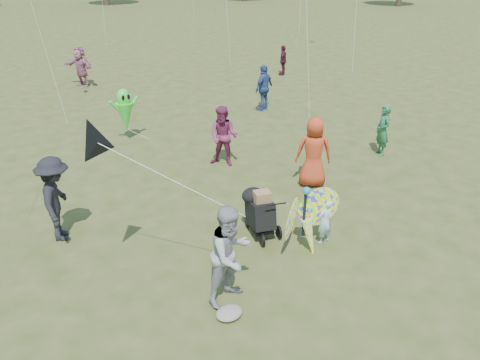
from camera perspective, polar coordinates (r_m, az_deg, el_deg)
name	(u,v)px	position (r m, az deg, el deg)	size (l,w,h in m)	color
ground	(292,249)	(9.97, 6.32, -8.37)	(160.00, 160.00, 0.00)	#51592B
child_girl	(325,221)	(10.01, 10.32, -4.98)	(0.38, 0.25, 1.04)	#ACC7F3
adult_man	(231,255)	(8.12, -1.13, -9.11)	(0.90, 0.70, 1.86)	#99989D
grey_bag	(229,313)	(8.27, -1.33, -15.89)	(0.48, 0.39, 0.15)	gray
crowd_a	(314,152)	(12.29, 8.98, 3.40)	(0.92, 0.60, 1.89)	#BA3C1D
crowd_b	(57,199)	(10.54, -21.46, -2.18)	(1.22, 0.70, 1.88)	black
crowd_c	(264,88)	(18.46, 2.94, 11.17)	(1.04, 0.43, 1.78)	navy
crowd_e	(224,136)	(13.39, -2.01, 5.33)	(0.85, 0.66, 1.76)	#7E2A53
crowd_f	(383,130)	(14.78, 17.00, 5.80)	(0.57, 0.37, 1.56)	#27683F
crowd_h	(283,60)	(24.29, 5.28, 14.33)	(0.86, 0.36, 1.47)	#471725
crowd_j	(81,66)	(23.20, -18.86, 12.97)	(1.68, 0.53, 1.81)	#A65F7E
jogging_stroller	(259,210)	(10.09, 2.32, -3.66)	(0.75, 1.14, 1.09)	black
butterfly_kite	(307,221)	(9.57, 8.14, -4.91)	(1.74, 0.75, 1.67)	#FF285E
delta_kite_rig	(98,143)	(8.13, -16.92, 4.32)	(2.23, 2.07, 1.67)	black
alien_kite	(125,112)	(15.66, -13.83, 8.03)	(1.12, 0.69, 1.74)	#37DF34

